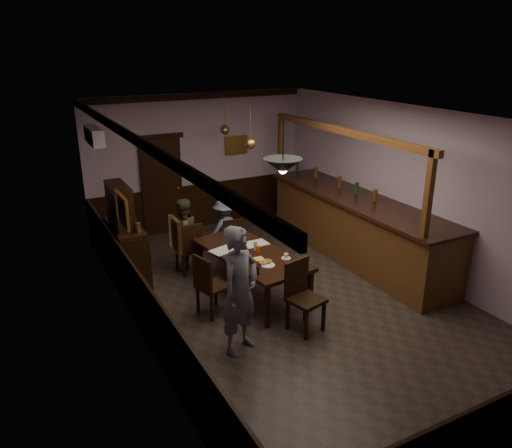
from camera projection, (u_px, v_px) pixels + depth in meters
room at (294, 214)px, 7.75m from camera, size 5.01×8.01×3.01m
dining_table at (251, 256)px, 8.23m from camera, size 1.28×2.31×0.75m
chair_far_left at (190, 246)px, 9.00m from camera, size 0.44×0.44×0.98m
chair_far_right at (231, 238)px, 9.51m from camera, size 0.41×0.41×0.89m
chair_near at (302, 292)px, 7.26m from camera, size 0.55×0.55×1.06m
chair_side at (209, 283)px, 7.61m from camera, size 0.53×0.53×1.00m
person_standing at (240, 290)px, 6.63m from camera, size 0.78×0.69×1.81m
person_seated_left at (183, 234)px, 9.17m from camera, size 0.81×0.73×1.36m
person_seated_right at (224, 229)px, 9.69m from camera, size 0.85×0.61×1.19m
newspaper_left at (223, 250)px, 8.28m from camera, size 0.49×0.40×0.01m
newspaper_right at (256, 244)px, 8.56m from camera, size 0.43×0.31×0.01m
napkin at (259, 259)px, 7.97m from camera, size 0.17×0.17×0.00m
saucer at (286, 258)px, 7.98m from camera, size 0.15×0.15×0.01m
coffee_cup at (286, 256)px, 7.96m from camera, size 0.09×0.09×0.07m
pastry_plate at (268, 265)px, 7.72m from camera, size 0.22×0.22×0.01m
pastry_ring_a at (263, 263)px, 7.75m from camera, size 0.13×0.13×0.04m
pastry_ring_b at (268, 261)px, 7.80m from camera, size 0.13×0.13×0.04m
soda_can at (258, 249)px, 8.17m from camera, size 0.07×0.07×0.12m
beer_glass at (238, 249)px, 8.08m from camera, size 0.06×0.06×0.20m
water_glass at (255, 246)px, 8.28m from camera, size 0.06×0.06×0.15m
pepper_mill at (258, 271)px, 7.40m from camera, size 0.04×0.04×0.14m
sideboard at (126, 243)px, 8.70m from camera, size 0.48×1.34×1.77m
bar_counter at (357, 226)px, 9.65m from camera, size 1.07×4.61×2.58m
door_back at (162, 187)px, 10.79m from camera, size 0.90×0.06×2.10m
ac_unit at (94, 136)px, 8.79m from camera, size 0.20×0.85×0.30m
picture_left_small at (175, 235)px, 5.12m from camera, size 0.04×0.28×0.36m
picture_left_large at (122, 210)px, 7.27m from camera, size 0.04×0.62×0.48m
picture_back at (236, 145)px, 11.33m from camera, size 0.55×0.04×0.42m
pendant_iron at (283, 166)px, 7.04m from camera, size 0.56×0.56×0.75m
pendant_brass_mid at (251, 144)px, 8.92m from camera, size 0.20×0.20×0.81m
pendant_brass_far at (225, 130)px, 10.30m from camera, size 0.20×0.20×0.81m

